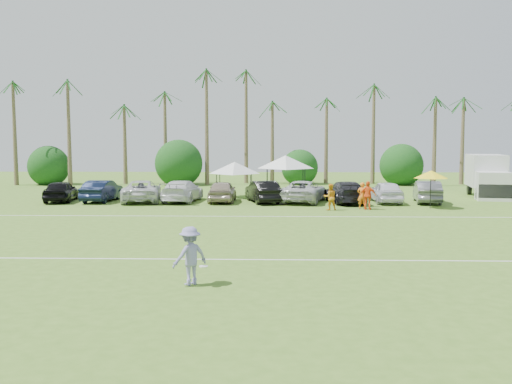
{
  "coord_description": "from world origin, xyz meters",
  "views": [
    {
      "loc": [
        3.32,
        -18.83,
        4.44
      ],
      "look_at": [
        2.39,
        12.15,
        1.6
      ],
      "focal_mm": 40.0,
      "sensor_mm": 36.0,
      "label": 1
    }
  ],
  "objects": [
    {
      "name": "parked_car_2",
      "position": [
        -6.13,
        21.71,
        0.77
      ],
      "size": [
        3.39,
        5.89,
        1.55
      ],
      "primitive_type": "imported",
      "rotation": [
        0.0,
        0.0,
        3.3
      ],
      "color": "silver",
      "rests_on": "ground"
    },
    {
      "name": "palm_tree_7",
      "position": [
        8.0,
        38.0,
        10.06
      ],
      "size": [
        2.4,
        2.4,
        11.9
      ],
      "color": "brown",
      "rests_on": "ground"
    },
    {
      "name": "palm_tree_5",
      "position": [
        0.0,
        38.0,
        8.35
      ],
      "size": [
        2.4,
        2.4,
        9.9
      ],
      "color": "brown",
      "rests_on": "ground"
    },
    {
      "name": "palm_tree_4",
      "position": [
        -4.0,
        38.0,
        7.48
      ],
      "size": [
        2.4,
        2.4,
        8.9
      ],
      "color": "brown",
      "rests_on": "ground"
    },
    {
      "name": "palm_tree_2",
      "position": [
        -12.0,
        38.0,
        9.21
      ],
      "size": [
        2.4,
        2.4,
        10.9
      ],
      "color": "brown",
      "rests_on": "ground"
    },
    {
      "name": "sideline_player_c",
      "position": [
        9.38,
        17.47,
        0.91
      ],
      "size": [
        1.16,
        0.82,
        1.82
      ],
      "primitive_type": "imported",
      "rotation": [
        0.0,
        0.0,
        2.74
      ],
      "color": "#FF5E1C",
      "rests_on": "ground"
    },
    {
      "name": "sideline_player_b",
      "position": [
        6.93,
        17.14,
        0.84
      ],
      "size": [
        0.92,
        0.77,
        1.68
      ],
      "primitive_type": "imported",
      "rotation": [
        0.0,
        0.0,
        3.33
      ],
      "color": "orange",
      "rests_on": "ground"
    },
    {
      "name": "parked_car_4",
      "position": [
        -0.31,
        21.65,
        0.77
      ],
      "size": [
        1.84,
        4.55,
        1.55
      ],
      "primitive_type": "imported",
      "rotation": [
        0.0,
        0.0,
        3.14
      ],
      "color": "gray",
      "rests_on": "ground"
    },
    {
      "name": "canopy_tent_right",
      "position": [
        4.34,
        27.46,
        3.18
      ],
      "size": [
        4.59,
        4.59,
        3.72
      ],
      "color": "black",
      "rests_on": "ground"
    },
    {
      "name": "parked_car_3",
      "position": [
        -3.22,
        21.85,
        0.77
      ],
      "size": [
        2.69,
        5.52,
        1.55
      ],
      "primitive_type": "imported",
      "rotation": [
        0.0,
        0.0,
        3.04
      ],
      "color": "silver",
      "rests_on": "ground"
    },
    {
      "name": "palm_tree_9",
      "position": [
        18.0,
        38.0,
        8.35
      ],
      "size": [
        2.4,
        2.4,
        9.9
      ],
      "color": "brown",
      "rests_on": "ground"
    },
    {
      "name": "bush_tree_3",
      "position": [
        16.0,
        39.0,
        1.8
      ],
      "size": [
        4.0,
        4.0,
        4.0
      ],
      "color": "brown",
      "rests_on": "ground"
    },
    {
      "name": "parked_car_5",
      "position": [
        2.6,
        21.51,
        0.77
      ],
      "size": [
        2.8,
        4.96,
        1.55
      ],
      "primitive_type": "imported",
      "rotation": [
        0.0,
        0.0,
        3.4
      ],
      "color": "black",
      "rests_on": "ground"
    },
    {
      "name": "parked_car_1",
      "position": [
        -9.04,
        21.82,
        0.77
      ],
      "size": [
        1.94,
        4.79,
        1.55
      ],
      "primitive_type": "imported",
      "rotation": [
        0.0,
        0.0,
        3.08
      ],
      "color": "black",
      "rests_on": "ground"
    },
    {
      "name": "palm_tree_0",
      "position": [
        -22.0,
        38.0,
        7.48
      ],
      "size": [
        2.4,
        2.4,
        8.9
      ],
      "color": "brown",
      "rests_on": "ground"
    },
    {
      "name": "parked_car_7",
      "position": [
        8.42,
        21.31,
        0.77
      ],
      "size": [
        2.77,
        5.55,
        1.55
      ],
      "primitive_type": "imported",
      "rotation": [
        0.0,
        0.0,
        3.26
      ],
      "color": "black",
      "rests_on": "ground"
    },
    {
      "name": "palm_tree_1",
      "position": [
        -17.0,
        38.0,
        8.35
      ],
      "size": [
        2.4,
        2.4,
        9.9
      ],
      "color": "brown",
      "rests_on": "ground"
    },
    {
      "name": "parked_car_0",
      "position": [
        -11.95,
        21.58,
        0.77
      ],
      "size": [
        2.42,
        4.74,
        1.55
      ],
      "primitive_type": "imported",
      "rotation": [
        0.0,
        0.0,
        3.28
      ],
      "color": "black",
      "rests_on": "ground"
    },
    {
      "name": "parked_car_8",
      "position": [
        11.33,
        21.58,
        0.77
      ],
      "size": [
        1.87,
        4.56,
        1.55
      ],
      "primitive_type": "imported",
      "rotation": [
        0.0,
        0.0,
        3.15
      ],
      "color": "white",
      "rests_on": "ground"
    },
    {
      "name": "field_lines",
      "position": [
        0.0,
        8.0,
        0.01
      ],
      "size": [
        80.0,
        12.1,
        0.01
      ],
      "color": "white",
      "rests_on": "ground"
    },
    {
      "name": "sideline_player_a",
      "position": [
        9.06,
        17.86,
        0.86
      ],
      "size": [
        0.72,
        0.56,
        1.73
      ],
      "primitive_type": "imported",
      "rotation": [
        0.0,
        0.0,
        2.87
      ],
      "color": "orange",
      "rests_on": "ground"
    },
    {
      "name": "bush_tree_1",
      "position": [
        -6.0,
        39.0,
        1.8
      ],
      "size": [
        4.0,
        4.0,
        4.0
      ],
      "color": "brown",
      "rests_on": "ground"
    },
    {
      "name": "palm_tree_8",
      "position": [
        13.0,
        38.0,
        7.48
      ],
      "size": [
        2.4,
        2.4,
        8.9
      ],
      "color": "brown",
      "rests_on": "ground"
    },
    {
      "name": "parked_car_9",
      "position": [
        14.24,
        21.66,
        0.77
      ],
      "size": [
        2.34,
        4.89,
        1.55
      ],
      "primitive_type": "imported",
      "rotation": [
        0.0,
        0.0,
        2.99
      ],
      "color": "slate",
      "rests_on": "ground"
    },
    {
      "name": "palm_tree_3",
      "position": [
        -8.0,
        38.0,
        10.06
      ],
      "size": [
        2.4,
        2.4,
        11.9
      ],
      "color": "brown",
      "rests_on": "ground"
    },
    {
      "name": "parked_car_6",
      "position": [
        5.51,
        21.77,
        0.77
      ],
      "size": [
        3.81,
        6.01,
        1.55
      ],
      "primitive_type": "imported",
      "rotation": [
        0.0,
        0.0,
        2.9
      ],
      "color": "silver",
      "rests_on": "ground"
    },
    {
      "name": "ground",
      "position": [
        0.0,
        0.0,
        0.0
      ],
      "size": [
        120.0,
        120.0,
        0.0
      ],
      "primitive_type": "plane",
      "color": "#456C20",
      "rests_on": "ground"
    },
    {
      "name": "bush_tree_2",
      "position": [
        6.0,
        39.0,
        1.8
      ],
      "size": [
        4.0,
        4.0,
        4.0
      ],
      "color": "brown",
      "rests_on": "ground"
    },
    {
      "name": "palm_tree_6",
      "position": [
        4.0,
        38.0,
        9.21
      ],
      "size": [
        2.4,
        2.4,
        10.9
      ],
      "color": "brown",
      "rests_on": "ground"
    },
    {
      "name": "palm_tree_10",
      "position": [
        23.0,
        38.0,
        9.21
      ],
      "size": [
        2.4,
        2.4,
        10.9
      ],
      "color": "brown",
      "rests_on": "ground"
    },
    {
      "name": "frisbee_player",
      "position": [
        0.78,
        -1.7,
        0.9
      ],
      "size": [
        1.32,
        1.26,
        1.8
      ],
      "rotation": [
        0.0,
        0.0,
        3.83
      ],
      "color": "#7F7CB0",
      "rests_on": "ground"
    },
    {
      "name": "box_truck",
      "position": [
        19.92,
        25.7,
        1.76
      ],
      "size": [
        3.49,
        6.7,
        3.29
      ],
      "rotation": [
        0.0,
        0.0,
        -0.18
      ],
      "color": "silver",
      "rests_on": "ground"
    },
    {
      "name": "canopy_tent_left",
      "position": [
        0.34,
        25.1,
        2.74
      ],
      "size": [
        3.96,
        3.96,
        3.2
      ],
      "color": "black",
      "rests_on": "ground"
    },
    {
      "name": "bush_tree_0",
      "position": [
        -19.0,
        39.0,
        1.8
      ],
      "size": [
        4.0,
        4.0,
        4.0
      ],
      "color": "brown",
      "rests_on": "ground"
    },
    {
      "name": "market_umbrella",
      "position": [
        13.55,
        18.33,
        2.21
      ],
      "size": [
        2.21,
        2.21,
        2.47
      ],
      "color": "black",
      "rests_on": "ground"
    }
  ]
}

